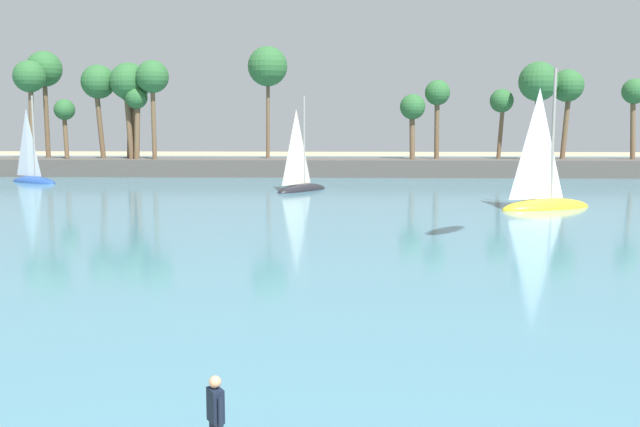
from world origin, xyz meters
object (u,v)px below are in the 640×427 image
Objects in this scene: person_at_waterline at (216,420)px; sailboat_mid_bay at (301,182)px; sailboat_near_shore at (33,174)px; sailboat_toward_headland at (545,195)px.

sailboat_mid_bay is at bearing 91.64° from person_at_waterline.
sailboat_near_shore is 1.03× the size of sailboat_mid_bay.
sailboat_toward_headland is (15.30, 36.92, 0.05)m from person_at_waterline.
person_at_waterline is at bearing -88.36° from sailboat_mid_bay.
sailboat_near_shore is (-26.62, 55.60, -0.07)m from person_at_waterline.
person_at_waterline is 61.64m from sailboat_near_shore.
sailboat_mid_bay is (25.24, -7.17, -0.02)m from sailboat_near_shore.
sailboat_near_shore reaches higher than person_at_waterline.
sailboat_toward_headland is (16.68, -11.51, 0.13)m from sailboat_mid_bay.
person_at_waterline is 0.20× the size of sailboat_mid_bay.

